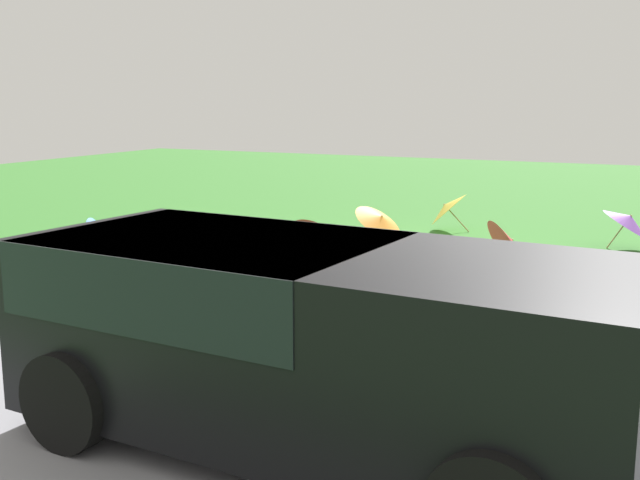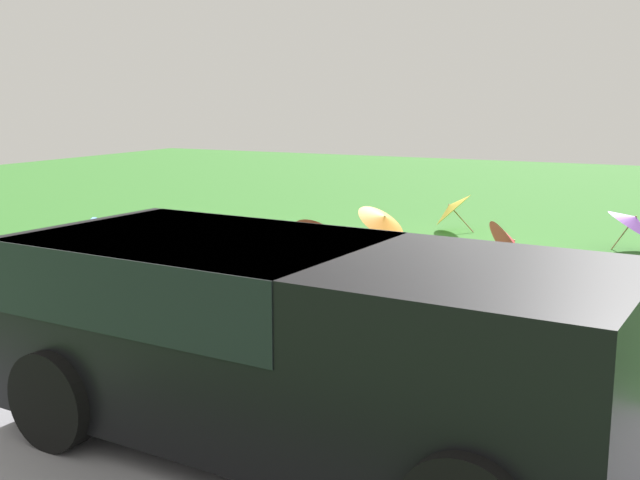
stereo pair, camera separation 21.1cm
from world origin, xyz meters
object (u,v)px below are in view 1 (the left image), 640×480
object	(u,v)px
parasol_red_3	(373,265)
parasol_blue_0	(99,234)
parasol_pink_1	(374,278)
parasol_red_2	(312,229)
parasol_red_0	(508,242)
park_bench	(225,260)
parasol_yellow_0	(447,207)
van_dark	(300,328)
parasol_purple_0	(628,220)
parasol_orange_0	(380,219)

from	to	relation	value
parasol_red_3	parasol_blue_0	xyz separation A→B (m)	(5.01, -0.16, 0.02)
parasol_pink_1	parasol_red_2	size ratio (longest dim) A/B	1.31
parasol_blue_0	parasol_red_2	bearing A→B (deg)	-149.99
parasol_red_0	parasol_pink_1	distance (m)	3.30
parasol_blue_0	parasol_pink_1	bearing A→B (deg)	164.90
parasol_pink_1	parasol_red_2	distance (m)	4.09
park_bench	parasol_pink_1	xyz separation A→B (m)	(-2.13, 0.04, -0.02)
park_bench	parasol_yellow_0	bearing A→B (deg)	-101.59
van_dark	park_bench	world-z (taller)	van_dark
parasol_pink_1	parasol_purple_0	xyz separation A→B (m)	(-2.41, -5.59, 0.06)
van_dark	parasol_yellow_0	xyz separation A→B (m)	(1.73, -9.60, -0.45)
parasol_red_0	parasol_red_2	size ratio (longest dim) A/B	1.37
parasol_orange_0	van_dark	bearing A→B (deg)	106.99
van_dark	parasol_pink_1	distance (m)	3.68
park_bench	parasol_orange_0	distance (m)	3.98
parasol_red_0	parasol_red_3	distance (m)	2.35
van_dark	parasol_yellow_0	size ratio (longest dim) A/B	4.84
parasol_red_0	parasol_pink_1	world-z (taller)	parasol_pink_1
park_bench	parasol_red_2	bearing A→B (deg)	-84.57
van_dark	parasol_red_0	size ratio (longest dim) A/B	4.61
parasol_purple_0	parasol_pink_1	bearing A→B (deg)	66.69
parasol_purple_0	parasol_yellow_0	xyz separation A→B (m)	(3.31, -0.45, -0.04)
parasol_red_3	parasol_red_0	bearing A→B (deg)	-128.16
parasol_pink_1	parasol_red_3	distance (m)	1.44
parasol_orange_0	parasol_red_3	bearing A→B (deg)	109.57
park_bench	parasol_blue_0	size ratio (longest dim) A/B	2.37
parasol_orange_0	parasol_red_3	distance (m)	2.81
van_dark	parasol_orange_0	size ratio (longest dim) A/B	4.60
parasol_red_0	parasol_blue_0	bearing A→B (deg)	14.58
parasol_pink_1	parasol_purple_0	size ratio (longest dim) A/B	1.02
parasol_red_2	park_bench	bearing A→B (deg)	95.43
park_bench	parasol_blue_0	distance (m)	3.71
parasol_red_0	parasol_purple_0	bearing A→B (deg)	-121.75
park_bench	parasol_red_0	xyz separation A→B (m)	(-3.04, -3.14, -0.05)
park_bench	van_dark	bearing A→B (deg)	129.44
van_dark	parasol_orange_0	world-z (taller)	van_dark
parasol_red_0	parasol_pink_1	xyz separation A→B (m)	(0.91, 3.17, 0.04)
parasol_yellow_0	parasol_blue_0	distance (m)	6.50
parasol_orange_0	parasol_red_2	xyz separation A→B (m)	(0.97, 0.68, -0.14)
van_dark	parasol_red_2	size ratio (longest dim) A/B	6.30
parasol_blue_0	parasol_purple_0	bearing A→B (deg)	-152.75
parasol_yellow_0	parasol_blue_0	size ratio (longest dim) A/B	1.44
parasol_orange_0	parasol_pink_1	xyz separation A→B (m)	(-1.47, 3.97, -0.04)
parasol_red_0	parasol_orange_0	distance (m)	2.52
parasol_pink_1	parasol_blue_0	xyz separation A→B (m)	(5.54, -1.49, -0.14)
parasol_pink_1	parasol_yellow_0	world-z (taller)	parasol_pink_1
parasol_red_0	van_dark	bearing A→B (deg)	89.27
parasol_orange_0	parasol_red_3	world-z (taller)	parasol_orange_0
park_bench	parasol_red_3	world-z (taller)	park_bench
parasol_red_0	parasol_yellow_0	size ratio (longest dim) A/B	1.05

